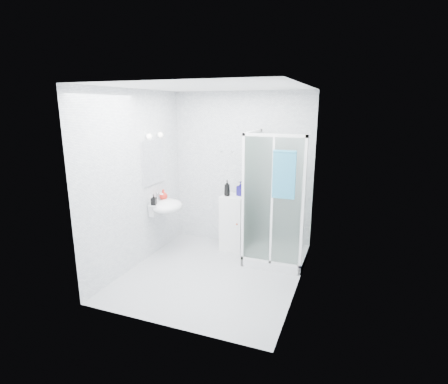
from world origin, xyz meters
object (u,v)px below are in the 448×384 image
at_px(wall_basin, 166,206).
at_px(hand_towel, 284,174).
at_px(shampoo_bottle_b, 241,188).
at_px(soap_dispenser_black, 154,200).
at_px(shampoo_bottle_a, 227,188).
at_px(storage_cabinet, 234,222).
at_px(soap_dispenser_orange, 163,194).
at_px(shower_enclosure, 271,233).

height_order(wall_basin, hand_towel, hand_towel).
distance_m(wall_basin, shampoo_bottle_b, 1.25).
distance_m(wall_basin, soap_dispenser_black, 0.26).
bearing_deg(shampoo_bottle_a, wall_basin, -149.62).
relative_size(storage_cabinet, soap_dispenser_orange, 5.39).
height_order(shower_enclosure, shampoo_bottle_b, shower_enclosure).
height_order(shampoo_bottle_a, shampoo_bottle_b, shampoo_bottle_a).
bearing_deg(shampoo_bottle_a, soap_dispenser_black, -144.15).
bearing_deg(soap_dispenser_black, wall_basin, 62.04).
distance_m(shower_enclosure, shampoo_bottle_b, 0.89).
bearing_deg(wall_basin, storage_cabinet, 30.12).
relative_size(shower_enclosure, soap_dispenser_black, 12.01).
height_order(shower_enclosure, wall_basin, shower_enclosure).
relative_size(wall_basin, shampoo_bottle_b, 2.35).
relative_size(hand_towel, shampoo_bottle_b, 2.77).
height_order(storage_cabinet, soap_dispenser_orange, soap_dispenser_orange).
xyz_separation_m(shower_enclosure, hand_towel, (0.24, -0.40, 1.03)).
distance_m(storage_cabinet, hand_towel, 1.52).
relative_size(wall_basin, shampoo_bottle_a, 2.13).
bearing_deg(soap_dispenser_black, shower_enclosure, 16.08).
height_order(hand_towel, shampoo_bottle_b, hand_towel).
distance_m(hand_towel, soap_dispenser_black, 2.07).
xyz_separation_m(storage_cabinet, shampoo_bottle_b, (0.10, 0.05, 0.58)).
bearing_deg(soap_dispenser_orange, wall_basin, -48.70).
bearing_deg(storage_cabinet, wall_basin, -146.95).
distance_m(wall_basin, soap_dispenser_orange, 0.24).
distance_m(hand_towel, shampoo_bottle_a, 1.26).
distance_m(shampoo_bottle_b, soap_dispenser_black, 1.41).
bearing_deg(shampoo_bottle_a, hand_towel, -29.56).
bearing_deg(storage_cabinet, soap_dispenser_orange, -156.09).
relative_size(hand_towel, shampoo_bottle_a, 2.51).
bearing_deg(storage_cabinet, shampoo_bottle_a, -149.24).
relative_size(storage_cabinet, soap_dispenser_black, 5.58).
distance_m(shower_enclosure, shampoo_bottle_a, 1.02).
xyz_separation_m(wall_basin, soap_dispenser_orange, (-0.12, 0.14, 0.15)).
xyz_separation_m(shower_enclosure, soap_dispenser_black, (-1.76, -0.51, 0.50)).
bearing_deg(shower_enclosure, shampoo_bottle_a, 166.76).
bearing_deg(soap_dispenser_black, shampoo_bottle_a, 35.85).
relative_size(shower_enclosure, hand_towel, 3.02).
bearing_deg(storage_cabinet, shower_enclosure, -16.13).
xyz_separation_m(wall_basin, storage_cabinet, (0.96, 0.56, -0.33)).
height_order(wall_basin, shampoo_bottle_b, shampoo_bottle_b).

